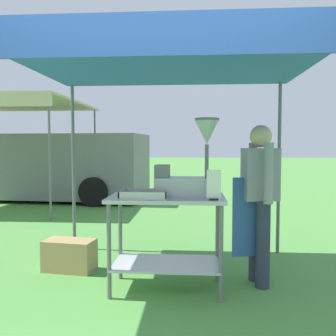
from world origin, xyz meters
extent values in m
plane|color=#519342|center=(0.00, 6.00, 0.00)|extent=(70.00, 70.00, 0.00)
cylinder|color=slate|center=(-1.37, 2.61, 1.11)|extent=(0.04, 0.04, 2.21)
cylinder|color=slate|center=(1.35, 2.61, 1.11)|extent=(0.04, 0.04, 2.21)
cube|color=blue|center=(-0.01, 1.42, 2.24)|extent=(2.92, 2.59, 0.05)
cube|color=blue|center=(-0.01, 0.14, 2.10)|extent=(2.92, 0.02, 0.24)
cube|color=#B7B7BC|center=(-0.01, 1.27, 0.90)|extent=(1.11, 0.62, 0.04)
cube|color=#B7B7BC|center=(-0.01, 1.27, 0.26)|extent=(1.03, 0.57, 0.02)
cylinder|color=slate|center=(-0.52, 1.01, 0.44)|extent=(0.04, 0.04, 0.88)
cylinder|color=slate|center=(0.49, 1.01, 0.44)|extent=(0.04, 0.04, 0.88)
cylinder|color=slate|center=(-0.52, 1.53, 0.44)|extent=(0.04, 0.04, 0.88)
cylinder|color=slate|center=(0.49, 1.53, 0.44)|extent=(0.04, 0.04, 0.88)
cube|color=#B7B7BC|center=(-0.21, 1.15, 0.92)|extent=(0.44, 0.31, 0.01)
cube|color=#B7B7BC|center=(-0.21, 1.01, 0.96)|extent=(0.44, 0.01, 0.06)
cube|color=#B7B7BC|center=(-0.21, 1.30, 0.96)|extent=(0.44, 0.01, 0.06)
cube|color=#B7B7BC|center=(-0.43, 1.15, 0.96)|extent=(0.01, 0.31, 0.06)
cube|color=#B7B7BC|center=(0.00, 1.15, 0.96)|extent=(0.01, 0.31, 0.06)
torus|color=gold|center=(-0.18, 1.12, 0.94)|extent=(0.11, 0.11, 0.03)
torus|color=gold|center=(-0.12, 1.17, 0.94)|extent=(0.12, 0.12, 0.03)
torus|color=gold|center=(-0.27, 1.18, 0.94)|extent=(0.12, 0.12, 0.03)
torus|color=gold|center=(-0.32, 1.10, 0.94)|extent=(0.12, 0.12, 0.03)
torus|color=gold|center=(-0.06, 1.09, 0.94)|extent=(0.10, 0.10, 0.03)
torus|color=gold|center=(-0.13, 1.25, 0.94)|extent=(0.11, 0.11, 0.03)
torus|color=gold|center=(-0.05, 1.20, 0.94)|extent=(0.12, 0.12, 0.03)
torus|color=gold|center=(-0.37, 1.20, 0.94)|extent=(0.10, 0.10, 0.03)
cube|color=#B7B7BC|center=(0.15, 1.32, 1.01)|extent=(0.56, 0.28, 0.18)
cube|color=slate|center=(-0.06, 1.32, 1.16)|extent=(0.14, 0.22, 0.12)
cylinder|color=slate|center=(0.37, 1.32, 1.26)|extent=(0.04, 0.04, 0.32)
cone|color=#B7B7BC|center=(0.37, 1.32, 1.53)|extent=(0.22, 0.22, 0.23)
cylinder|color=slate|center=(0.37, 1.32, 1.66)|extent=(0.23, 0.23, 0.02)
cube|color=black|center=(0.43, 1.05, 0.93)|extent=(0.08, 0.05, 0.02)
cube|color=white|center=(0.43, 1.05, 1.06)|extent=(0.13, 0.01, 0.26)
cylinder|color=#2D3347|center=(0.93, 1.38, 0.43)|extent=(0.14, 0.14, 0.86)
cylinder|color=#2D3347|center=(0.89, 1.58, 0.43)|extent=(0.14, 0.14, 0.86)
cube|color=gray|center=(0.91, 1.48, 1.12)|extent=(0.37, 0.28, 0.52)
cube|color=#335BA3|center=(0.79, 1.46, 0.69)|extent=(0.32, 0.08, 0.80)
cylinder|color=gray|center=(0.95, 1.27, 1.15)|extent=(0.11, 0.11, 0.58)
cylinder|color=gray|center=(0.87, 1.70, 1.15)|extent=(0.11, 0.11, 0.58)
sphere|color=#DBB28E|center=(0.91, 1.48, 1.50)|extent=(0.22, 0.22, 0.22)
cube|color=tan|center=(-1.15, 1.74, 0.17)|extent=(0.59, 0.37, 0.35)
cube|color=slate|center=(-3.54, 7.16, 0.89)|extent=(5.12, 2.24, 1.60)
cylinder|color=black|center=(-5.02, 8.19, 0.34)|extent=(0.70, 0.29, 0.68)
cylinder|color=black|center=(-2.06, 6.12, 0.34)|extent=(0.70, 0.29, 0.68)
cylinder|color=black|center=(-1.93, 7.98, 0.34)|extent=(0.70, 0.29, 0.68)
cylinder|color=slate|center=(-2.44, 4.46, 1.18)|extent=(0.04, 0.04, 2.35)
cylinder|color=slate|center=(-2.44, 7.63, 1.18)|extent=(0.04, 0.04, 2.35)
cube|color=#CCB78E|center=(-3.94, 6.05, 2.38)|extent=(3.21, 3.37, 0.05)
camera|label=1|loc=(0.25, -2.28, 1.41)|focal=39.72mm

